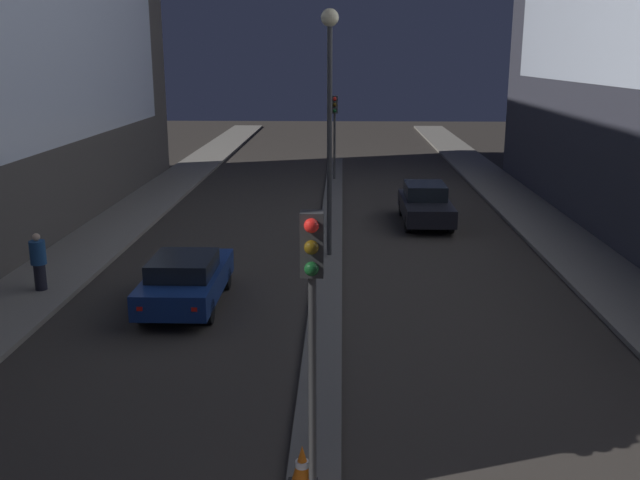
# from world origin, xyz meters

# --- Properties ---
(median_strip) EXTENTS (0.86, 37.97, 0.12)m
(median_strip) POSITION_xyz_m (0.00, 19.99, 0.06)
(median_strip) COLOR #56544F
(median_strip) RESTS_ON ground
(traffic_light_near) EXTENTS (0.32, 0.42, 4.31)m
(traffic_light_near) POSITION_xyz_m (0.00, 3.37, 3.29)
(traffic_light_near) COLOR #383838
(traffic_light_near) RESTS_ON median_strip
(traffic_light_mid) EXTENTS (0.32, 0.42, 4.31)m
(traffic_light_mid) POSITION_xyz_m (0.00, 31.21, 3.29)
(traffic_light_mid) COLOR #383838
(traffic_light_mid) RESTS_ON median_strip
(street_lamp) EXTENTS (0.54, 0.54, 7.71)m
(street_lamp) POSITION_xyz_m (0.00, 16.52, 5.52)
(street_lamp) COLOR #383838
(street_lamp) RESTS_ON median_strip
(traffic_cone_far) EXTENTS (0.45, 0.45, 0.71)m
(traffic_cone_far) POSITION_xyz_m (-0.16, 3.52, 0.47)
(traffic_cone_far) COLOR black
(traffic_cone_far) RESTS_ON median_strip
(car_left_lane) EXTENTS (1.85, 4.39, 1.42)m
(car_left_lane) POSITION_xyz_m (-3.69, 11.82, 0.74)
(car_left_lane) COLOR navy
(car_left_lane) RESTS_ON ground
(car_right_lane) EXTENTS (1.82, 4.57, 1.55)m
(car_right_lane) POSITION_xyz_m (3.69, 21.60, 0.78)
(car_right_lane) COLOR black
(car_right_lane) RESTS_ON ground
(pedestrian_on_left_sidewalk) EXTENTS (0.43, 0.43, 1.61)m
(pedestrian_on_left_sidewalk) POSITION_xyz_m (-7.94, 12.60, 0.97)
(pedestrian_on_left_sidewalk) COLOR black
(pedestrian_on_left_sidewalk) RESTS_ON sidewalk_left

